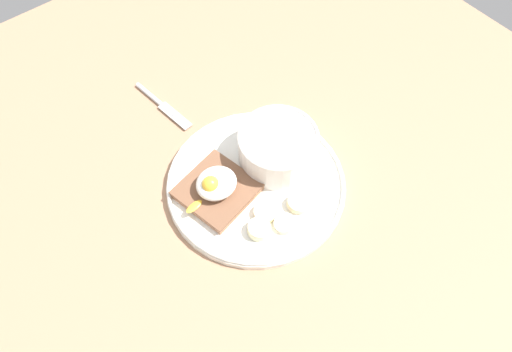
% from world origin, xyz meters
% --- Properties ---
extents(ground_plane, '(1.20, 1.20, 0.02)m').
position_xyz_m(ground_plane, '(0.00, 0.00, 0.01)').
color(ground_plane, '#A47A5B').
rests_on(ground_plane, ground).
extents(plate, '(0.27, 0.27, 0.02)m').
position_xyz_m(plate, '(0.00, 0.00, 0.03)').
color(plate, white).
rests_on(plate, ground_plane).
extents(oatmeal_bowl, '(0.12, 0.12, 0.06)m').
position_xyz_m(oatmeal_bowl, '(-0.05, -0.02, 0.06)').
color(oatmeal_bowl, white).
rests_on(oatmeal_bowl, plate).
extents(toast_slice, '(0.12, 0.12, 0.01)m').
position_xyz_m(toast_slice, '(0.06, -0.02, 0.04)').
color(toast_slice, brown).
rests_on(toast_slice, plate).
extents(poached_egg, '(0.09, 0.06, 0.04)m').
position_xyz_m(poached_egg, '(0.06, -0.02, 0.06)').
color(poached_egg, white).
rests_on(poached_egg, toast_slice).
extents(banana_slice_front, '(0.04, 0.04, 0.01)m').
position_xyz_m(banana_slice_front, '(0.01, 0.08, 0.04)').
color(banana_slice_front, '#FBE6C2').
rests_on(banana_slice_front, plate).
extents(banana_slice_left, '(0.04, 0.04, 0.01)m').
position_xyz_m(banana_slice_left, '(0.02, 0.05, 0.04)').
color(banana_slice_left, beige).
rests_on(banana_slice_left, plate).
extents(banana_slice_back, '(0.04, 0.04, 0.02)m').
position_xyz_m(banana_slice_back, '(-0.02, 0.07, 0.04)').
color(banana_slice_back, beige).
rests_on(banana_slice_back, plate).
extents(banana_slice_right, '(0.05, 0.05, 0.02)m').
position_xyz_m(banana_slice_right, '(0.05, 0.07, 0.04)').
color(banana_slice_right, '#F3E8B1').
rests_on(banana_slice_right, plate).
extents(knife, '(0.03, 0.14, 0.01)m').
position_xyz_m(knife, '(0.02, -0.23, 0.02)').
color(knife, silver).
rests_on(knife, ground_plane).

